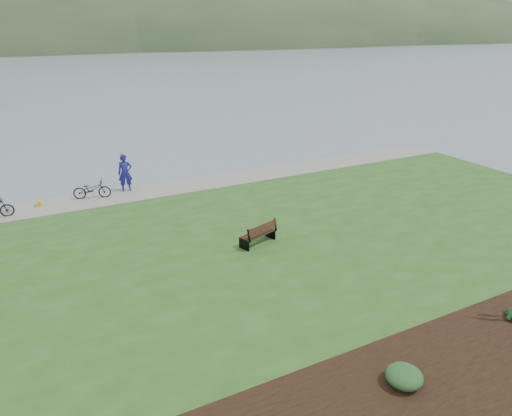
{
  "coord_description": "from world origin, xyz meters",
  "views": [
    {
      "loc": [
        -7.22,
        -15.02,
        8.26
      ],
      "look_at": [
        0.66,
        0.44,
        1.3
      ],
      "focal_mm": 32.0,
      "sensor_mm": 36.0,
      "label": 1
    }
  ],
  "objects": [
    {
      "name": "bicycle_a",
      "position": [
        -4.85,
        7.2,
        0.86
      ],
      "size": [
        1.08,
        1.88,
        0.93
      ],
      "primitive_type": "imported",
      "rotation": [
        0.0,
        0.0,
        1.29
      ],
      "color": "black",
      "rests_on": "lawn"
    },
    {
      "name": "shrub_0",
      "position": [
        -0.32,
        -9.1,
        0.66
      ],
      "size": [
        0.87,
        0.87,
        0.44
      ],
      "primitive_type": "ellipsoid",
      "color": "#1E4C21",
      "rests_on": "garden_bed"
    },
    {
      "name": "shoreline_path",
      "position": [
        0.0,
        6.9,
        0.42
      ],
      "size": [
        34.0,
        2.2,
        0.03
      ],
      "primitive_type": "cube",
      "color": "gray",
      "rests_on": "lawn"
    },
    {
      "name": "lawn",
      "position": [
        0.0,
        -2.0,
        0.2
      ],
      "size": [
        34.0,
        20.0,
        0.4
      ],
      "primitive_type": "cube",
      "color": "#28571E",
      "rests_on": "ground"
    },
    {
      "name": "pannier",
      "position": [
        -7.27,
        7.2,
        0.54
      ],
      "size": [
        0.22,
        0.29,
        0.28
      ],
      "primitive_type": "cube",
      "rotation": [
        0.0,
        0.0,
        -0.2
      ],
      "color": "gold",
      "rests_on": "lawn"
    },
    {
      "name": "ground",
      "position": [
        0.0,
        0.0,
        0.0
      ],
      "size": [
        600.0,
        600.0,
        0.0
      ],
      "primitive_type": "plane",
      "color": "slate",
      "rests_on": "ground"
    },
    {
      "name": "far_hillside",
      "position": [
        20.0,
        170.0,
        0.0
      ],
      "size": [
        580.0,
        80.0,
        38.0
      ],
      "primitive_type": null,
      "color": "#304A29",
      "rests_on": "ground"
    },
    {
      "name": "park_bench",
      "position": [
        0.09,
        -0.96,
        0.86
      ],
      "size": [
        1.6,
        1.04,
        0.92
      ],
      "rotation": [
        0.0,
        0.0,
        0.32
      ],
      "color": "black",
      "rests_on": "lawn"
    },
    {
      "name": "person",
      "position": [
        -3.14,
        7.5,
        1.53
      ],
      "size": [
        0.91,
        0.7,
        2.26
      ],
      "primitive_type": "imported",
      "rotation": [
        0.0,
        0.0,
        -0.18
      ],
      "color": "navy",
      "rests_on": "lawn"
    }
  ]
}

